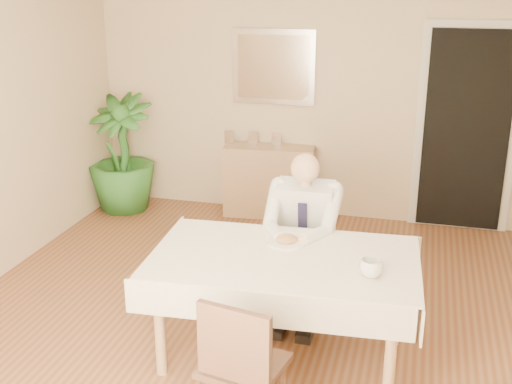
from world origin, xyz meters
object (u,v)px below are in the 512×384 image
(seated_man, at_px, (301,231))
(coffee_mug, at_px, (371,268))
(dining_table, at_px, (284,268))
(sideboard, at_px, (269,181))
(chair_far, at_px, (308,244))
(potted_palm, at_px, (121,154))
(chair_near, at_px, (240,363))

(seated_man, relative_size, coffee_mug, 9.06)
(dining_table, distance_m, coffee_mug, 0.60)
(dining_table, distance_m, sideboard, 2.70)
(seated_man, bearing_deg, dining_table, -90.00)
(sideboard, bearing_deg, seated_man, -75.50)
(chair_far, bearing_deg, coffee_mug, -64.18)
(coffee_mug, height_order, potted_palm, potted_palm)
(chair_near, relative_size, seated_man, 0.71)
(chair_far, xyz_separation_m, seated_man, (-0.00, -0.28, 0.23))
(chair_far, bearing_deg, chair_near, -94.91)
(chair_far, relative_size, potted_palm, 0.66)
(seated_man, distance_m, coffee_mug, 0.93)
(dining_table, xyz_separation_m, seated_man, (-0.00, 0.59, 0.02))
(dining_table, height_order, seated_man, seated_man)
(chair_near, height_order, sideboard, chair_near)
(dining_table, distance_m, potted_palm, 3.29)
(chair_near, xyz_separation_m, seated_man, (0.05, 1.43, 0.20))
(dining_table, relative_size, seated_man, 1.42)
(seated_man, xyz_separation_m, sideboard, (-0.73, 2.00, -0.32))
(coffee_mug, distance_m, potted_palm, 3.80)
(chair_far, height_order, potted_palm, potted_palm)
(chair_near, xyz_separation_m, coffee_mug, (0.61, 0.69, 0.31))
(seated_man, distance_m, sideboard, 2.15)
(seated_man, height_order, coffee_mug, seated_man)
(chair_far, height_order, seated_man, seated_man)
(dining_table, height_order, potted_palm, potted_palm)
(seated_man, relative_size, sideboard, 1.32)
(chair_near, distance_m, seated_man, 1.44)
(dining_table, bearing_deg, seated_man, 86.63)
(coffee_mug, bearing_deg, potted_palm, 138.86)
(dining_table, relative_size, coffee_mug, 12.89)
(potted_palm, bearing_deg, chair_near, -54.86)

